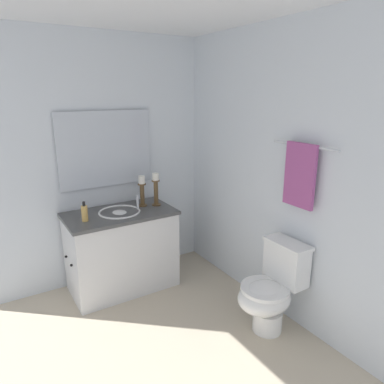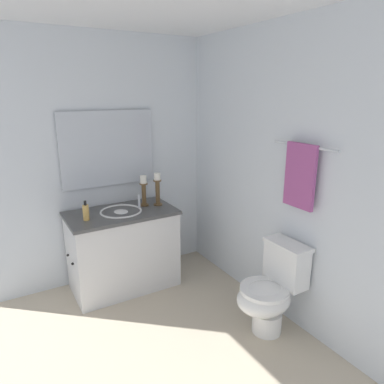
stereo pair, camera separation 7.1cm
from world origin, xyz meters
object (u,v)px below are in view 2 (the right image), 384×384
Objects in this scene: candle_holder_short at (144,190)px; towel_near_vanity at (300,176)px; sink_basin at (121,215)px; mirror at (108,149)px; vanity_cabinet at (123,249)px; candle_holder_tall at (158,188)px; towel_bar at (304,146)px; toilet at (271,291)px; soap_bottle at (86,212)px.

candle_holder_short is 0.63× the size of towel_near_vanity.
sink_basin is at bearing -76.15° from candle_holder_short.
mirror is 3.01× the size of candle_holder_short.
candle_holder_tall is at bearing 91.75° from vanity_cabinet.
vanity_cabinet is 3.13× the size of candle_holder_tall.
towel_bar reaches higher than sink_basin.
candle_holder_tall is at bearing -155.23° from towel_bar.
candle_holder_short is 0.41× the size of toilet.
vanity_cabinet is 2.57× the size of sink_basin.
mirror is 1.86m from towel_bar.
sink_basin is 0.82× the size of towel_near_vanity.
towel_near_vanity is (1.29, 0.98, 0.89)m from vanity_cabinet.
vanity_cabinet is 1.70× the size of towel_bar.
vanity_cabinet is 2.09× the size of towel_near_vanity.
sink_basin is at bearing 90.00° from vanity_cabinet.
towel_bar reaches higher than vanity_cabinet.
mirror is 1.53× the size of towel_bar.
sink_basin is 1.80m from towel_bar.
mirror is at bearing -147.54° from towel_bar.
towel_near_vanity reaches higher than sink_basin.
towel_bar is at bearing 32.46° from mirror.
toilet is (1.27, 0.77, -0.03)m from vanity_cabinet.
sink_basin is 0.34m from candle_holder_short.
mirror reaches higher than towel_near_vanity.
vanity_cabinet is 1.85m from towel_near_vanity.
vanity_cabinet is at bearing -0.01° from mirror.
candle_holder_short is (-0.07, 0.27, 0.56)m from vanity_cabinet.
towel_near_vanity is at bearing 27.62° from candle_holder_short.
sink_basin is 0.45m from candle_holder_tall.
soap_bottle is at bearing -132.48° from towel_bar.
toilet is at bearing -94.38° from towel_near_vanity.
soap_bottle is (0.13, -0.61, -0.09)m from candle_holder_short.
mirror is 1.89× the size of towel_near_vanity.
towel_near_vanity is (1.23, 1.32, 0.42)m from soap_bottle.
candle_holder_short is 0.63m from soap_bottle.
sink_basin is 0.66× the size of towel_bar.
sink_basin is 0.54× the size of toilet.
soap_bottle reaches higher than vanity_cabinet.
mirror reaches higher than soap_bottle.
towel_bar is (1.29, 1.00, 1.12)m from vanity_cabinet.
mirror is at bearing -148.02° from towel_near_vanity.
soap_bottle is at bearing -78.35° from candle_holder_short.
towel_bar is at bearing 24.77° from candle_holder_tall.
sink_basin is 0.43× the size of mirror.
candle_holder_short is 1.63m from towel_bar.
vanity_cabinet is 1.49m from toilet.
vanity_cabinet is at bearing -142.75° from towel_near_vanity.
candle_holder_short is at bearing -152.38° from towel_near_vanity.
candle_holder_short is 1.55m from toilet.
soap_bottle is 0.30× the size of towel_bar.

